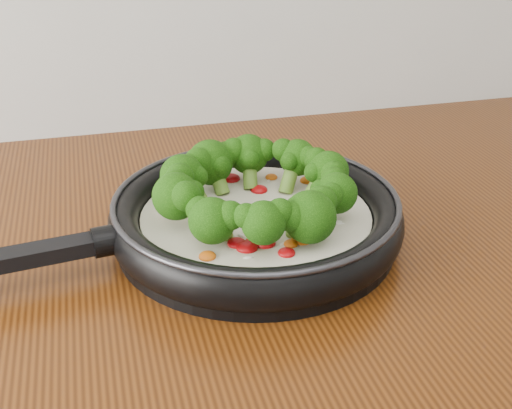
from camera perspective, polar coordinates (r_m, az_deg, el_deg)
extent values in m
cylinder|color=black|center=(0.83, 0.00, -2.66)|extent=(0.39, 0.39, 0.01)
torus|color=black|center=(0.82, 0.00, -1.03)|extent=(0.41, 0.41, 0.04)
torus|color=#2D2D33|center=(0.81, 0.00, 0.51)|extent=(0.40, 0.40, 0.01)
cube|color=black|center=(0.77, -19.69, -4.31)|extent=(0.21, 0.06, 0.02)
cylinder|color=black|center=(0.77, -12.74, -3.07)|extent=(0.04, 0.04, 0.04)
cylinder|color=beige|center=(0.82, 0.00, -1.51)|extent=(0.32, 0.32, 0.02)
ellipsoid|color=#AC080C|center=(0.87, 0.27, 1.27)|extent=(0.03, 0.03, 0.01)
ellipsoid|color=#AC080C|center=(0.73, 2.67, -4.21)|extent=(0.03, 0.03, 0.01)
ellipsoid|color=#D2580D|center=(0.76, 4.00, -3.04)|extent=(0.03, 0.03, 0.01)
ellipsoid|color=#AC080C|center=(0.84, -4.18, -0.06)|extent=(0.02, 0.02, 0.01)
ellipsoid|color=#AC080C|center=(0.82, -6.41, -0.68)|extent=(0.04, 0.04, 0.01)
ellipsoid|color=#D2580D|center=(0.75, 3.05, -3.43)|extent=(0.02, 0.02, 0.01)
ellipsoid|color=#AC080C|center=(0.81, 0.85, -1.08)|extent=(0.03, 0.03, 0.01)
ellipsoid|color=#AC080C|center=(0.82, -2.35, -0.57)|extent=(0.03, 0.03, 0.01)
ellipsoid|color=#D2580D|center=(0.91, 1.34, 2.38)|extent=(0.02, 0.02, 0.01)
ellipsoid|color=#AC080C|center=(0.83, -7.36, -0.59)|extent=(0.02, 0.02, 0.01)
ellipsoid|color=#AC080C|center=(0.91, -2.16, 2.26)|extent=(0.03, 0.03, 0.01)
ellipsoid|color=#D2580D|center=(0.90, 4.47, 2.08)|extent=(0.03, 0.03, 0.01)
ellipsoid|color=#AC080C|center=(0.75, -1.69, -3.38)|extent=(0.02, 0.02, 0.01)
ellipsoid|color=#AC080C|center=(0.75, 0.77, -3.34)|extent=(0.03, 0.03, 0.01)
ellipsoid|color=#D2580D|center=(0.86, 4.99, 0.84)|extent=(0.04, 0.04, 0.01)
ellipsoid|color=#AC080C|center=(0.75, -0.15, -3.34)|extent=(0.03, 0.03, 0.01)
ellipsoid|color=#AC080C|center=(0.82, -1.83, -0.43)|extent=(0.03, 0.03, 0.01)
ellipsoid|color=#D2580D|center=(0.73, -4.24, -4.50)|extent=(0.02, 0.02, 0.01)
ellipsoid|color=#AC080C|center=(0.74, -0.80, -3.73)|extent=(0.03, 0.03, 0.01)
ellipsoid|color=white|center=(0.78, -0.72, -1.97)|extent=(0.01, 0.01, 0.00)
ellipsoid|color=white|center=(0.81, 6.24, -1.08)|extent=(0.01, 0.01, 0.00)
ellipsoid|color=white|center=(0.81, 2.76, -0.81)|extent=(0.01, 0.01, 0.00)
ellipsoid|color=white|center=(0.81, -1.06, -1.15)|extent=(0.01, 0.00, 0.00)
ellipsoid|color=white|center=(0.80, -3.41, -1.39)|extent=(0.01, 0.01, 0.00)
ellipsoid|color=white|center=(0.76, 0.94, -2.94)|extent=(0.01, 0.01, 0.00)
ellipsoid|color=white|center=(0.90, 1.11, 2.03)|extent=(0.01, 0.01, 0.00)
ellipsoid|color=white|center=(0.77, -1.29, -2.71)|extent=(0.01, 0.01, 0.00)
ellipsoid|color=white|center=(0.77, 4.75, -2.73)|extent=(0.01, 0.01, 0.00)
ellipsoid|color=white|center=(0.75, 2.28, -3.48)|extent=(0.01, 0.01, 0.00)
ellipsoid|color=white|center=(0.80, 7.36, -1.69)|extent=(0.01, 0.01, 0.00)
ellipsoid|color=white|center=(0.81, -2.93, -1.01)|extent=(0.01, 0.01, 0.00)
ellipsoid|color=white|center=(0.81, -4.32, -1.06)|extent=(0.01, 0.01, 0.00)
ellipsoid|color=white|center=(0.80, -3.30, -1.38)|extent=(0.01, 0.01, 0.00)
ellipsoid|color=white|center=(0.80, 7.09, -1.51)|extent=(0.01, 0.01, 0.00)
ellipsoid|color=white|center=(0.77, -3.11, -2.67)|extent=(0.01, 0.01, 0.00)
ellipsoid|color=white|center=(0.82, 0.01, -0.83)|extent=(0.01, 0.01, 0.00)
ellipsoid|color=white|center=(0.82, -5.94, -0.82)|extent=(0.01, 0.01, 0.00)
ellipsoid|color=white|center=(0.82, -1.03, -0.52)|extent=(0.01, 0.01, 0.00)
ellipsoid|color=white|center=(0.82, -0.11, -0.73)|extent=(0.01, 0.01, 0.00)
ellipsoid|color=white|center=(0.72, -0.68, -4.66)|extent=(0.01, 0.01, 0.00)
cylinder|color=olive|center=(0.84, 5.04, 1.29)|extent=(0.04, 0.02, 0.05)
sphere|color=black|center=(0.84, 6.29, 2.87)|extent=(0.06, 0.06, 0.05)
sphere|color=black|center=(0.85, 5.29, 3.86)|extent=(0.04, 0.04, 0.03)
sphere|color=black|center=(0.82, 6.69, 2.73)|extent=(0.03, 0.03, 0.03)
sphere|color=black|center=(0.83, 5.07, 2.80)|extent=(0.03, 0.03, 0.03)
cylinder|color=olive|center=(0.87, 2.93, 2.32)|extent=(0.04, 0.04, 0.05)
sphere|color=black|center=(0.88, 3.62, 4.08)|extent=(0.06, 0.06, 0.05)
sphere|color=black|center=(0.88, 2.37, 4.74)|extent=(0.03, 0.03, 0.03)
sphere|color=black|center=(0.86, 4.55, 4.13)|extent=(0.03, 0.03, 0.03)
sphere|color=black|center=(0.86, 2.94, 3.79)|extent=(0.03, 0.03, 0.02)
cylinder|color=olive|center=(0.88, -0.52, 2.62)|extent=(0.02, 0.04, 0.04)
sphere|color=black|center=(0.89, -0.64, 4.39)|extent=(0.06, 0.06, 0.05)
sphere|color=black|center=(0.88, -1.93, 4.71)|extent=(0.04, 0.04, 0.03)
sphere|color=black|center=(0.89, 0.70, 4.73)|extent=(0.04, 0.04, 0.03)
sphere|color=black|center=(0.87, -0.52, 4.02)|extent=(0.03, 0.03, 0.03)
cylinder|color=olive|center=(0.87, -3.25, 2.06)|extent=(0.03, 0.04, 0.04)
sphere|color=black|center=(0.87, -3.99, 3.67)|extent=(0.07, 0.07, 0.06)
sphere|color=black|center=(0.85, -5.01, 3.70)|extent=(0.04, 0.04, 0.04)
sphere|color=black|center=(0.88, -2.62, 4.35)|extent=(0.04, 0.04, 0.04)
sphere|color=black|center=(0.86, -3.22, 3.39)|extent=(0.03, 0.03, 0.03)
cylinder|color=olive|center=(0.83, -5.17, 1.00)|extent=(0.04, 0.04, 0.04)
sphere|color=black|center=(0.83, -6.42, 2.45)|extent=(0.06, 0.06, 0.06)
sphere|color=black|center=(0.81, -6.61, 2.37)|extent=(0.04, 0.04, 0.04)
sphere|color=black|center=(0.85, -5.60, 3.39)|extent=(0.04, 0.04, 0.03)
sphere|color=black|center=(0.82, -5.14, 2.42)|extent=(0.03, 0.03, 0.03)
cylinder|color=olive|center=(0.79, -5.46, -0.53)|extent=(0.04, 0.02, 0.05)
sphere|color=black|center=(0.77, -6.94, 0.71)|extent=(0.06, 0.06, 0.06)
sphere|color=black|center=(0.75, -6.08, 0.73)|extent=(0.04, 0.04, 0.04)
sphere|color=black|center=(0.79, -7.03, 1.83)|extent=(0.04, 0.04, 0.03)
sphere|color=black|center=(0.78, -5.51, 1.08)|extent=(0.03, 0.03, 0.03)
cylinder|color=olive|center=(0.75, -3.03, -2.14)|extent=(0.04, 0.04, 0.04)
sphere|color=black|center=(0.73, -3.83, -1.41)|extent=(0.06, 0.06, 0.05)
sphere|color=black|center=(0.72, -2.24, -0.95)|extent=(0.04, 0.04, 0.03)
sphere|color=black|center=(0.74, -4.94, -0.43)|extent=(0.04, 0.04, 0.03)
sphere|color=black|center=(0.74, -2.97, -0.63)|extent=(0.03, 0.03, 0.03)
cylinder|color=olive|center=(0.74, 0.51, -2.39)|extent=(0.03, 0.04, 0.05)
sphere|color=black|center=(0.71, 0.66, -1.59)|extent=(0.06, 0.06, 0.05)
sphere|color=black|center=(0.71, 2.08, -0.65)|extent=(0.03, 0.03, 0.03)
sphere|color=black|center=(0.71, -0.86, -1.00)|extent=(0.03, 0.03, 0.03)
sphere|color=black|center=(0.73, 0.51, -0.68)|extent=(0.03, 0.03, 0.02)
cylinder|color=olive|center=(0.76, 3.69, -1.89)|extent=(0.03, 0.04, 0.04)
sphere|color=black|center=(0.74, 4.66, -1.09)|extent=(0.07, 0.07, 0.06)
sphere|color=black|center=(0.75, 5.62, 0.21)|extent=(0.04, 0.04, 0.04)
sphere|color=black|center=(0.72, 3.12, -1.02)|extent=(0.04, 0.04, 0.04)
sphere|color=black|center=(0.75, 3.63, -0.38)|extent=(0.03, 0.03, 0.03)
cylinder|color=olive|center=(0.80, 5.57, -0.26)|extent=(0.04, 0.03, 0.04)
sphere|color=black|center=(0.79, 7.01, 0.98)|extent=(0.06, 0.06, 0.05)
sphere|color=black|center=(0.80, 6.72, 2.17)|extent=(0.03, 0.03, 0.03)
sphere|color=black|center=(0.77, 6.55, 0.87)|extent=(0.03, 0.03, 0.03)
sphere|color=black|center=(0.79, 5.57, 1.27)|extent=(0.03, 0.03, 0.02)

